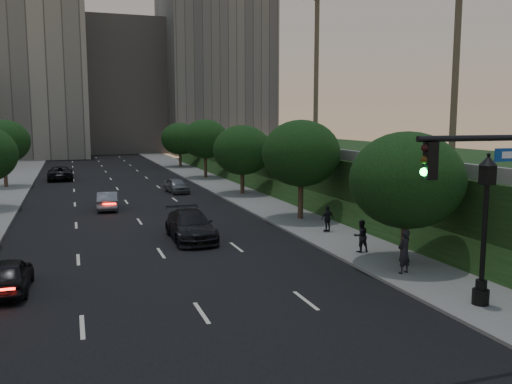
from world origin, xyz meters
name	(u,v)px	position (x,y,z in m)	size (l,w,h in m)	color
ground	(245,377)	(0.00, 0.00, 0.00)	(160.00, 160.00, 0.00)	black
road_surface	(129,206)	(0.00, 30.00, 0.01)	(16.00, 140.00, 0.02)	black
sidewalk_right	(252,199)	(10.25, 30.00, 0.07)	(4.50, 140.00, 0.15)	slate
embankment	(387,174)	(22.00, 28.00, 2.00)	(18.00, 90.00, 4.00)	black
parapet_wall	(298,149)	(13.50, 28.00, 4.35)	(0.35, 90.00, 0.70)	slate
office_block_left	(7,65)	(-14.00, 92.00, 16.00)	(26.00, 20.00, 32.00)	gray
office_block_mid	(121,88)	(6.00, 102.00, 13.00)	(22.00, 18.00, 26.00)	gray
office_block_right	(214,63)	(24.00, 96.00, 18.00)	(20.00, 22.00, 36.00)	slate
tree_right_a	(407,180)	(10.30, 8.00, 4.02)	(5.20, 5.20, 6.24)	#38281C
tree_right_b	(301,153)	(10.30, 20.00, 4.52)	(5.20, 5.20, 6.74)	#38281C
tree_right_c	(242,150)	(10.30, 33.00, 4.02)	(5.20, 5.20, 6.24)	#38281C
tree_right_d	(205,139)	(10.30, 47.00, 4.52)	(5.20, 5.20, 6.74)	#38281C
tree_right_e	(180,139)	(10.30, 62.00, 4.02)	(5.20, 5.20, 6.24)	#38281C
tree_left_d	(3,142)	(-10.30, 45.00, 4.58)	(5.00, 5.00, 6.71)	#38281C
street_lamp	(484,237)	(9.66, 2.28, 2.63)	(0.64, 0.64, 5.62)	black
sedan_near_left	(8,275)	(-6.66, 9.74, 0.70)	(1.65, 4.11, 1.40)	black
sedan_mid_left	(108,201)	(-1.67, 28.72, 0.69)	(1.46, 4.20, 1.38)	slate
sedan_far_left	(60,173)	(-5.36, 50.84, 0.80)	(2.65, 5.74, 1.60)	black
sedan_near_right	(191,226)	(2.10, 16.63, 0.81)	(2.28, 5.61, 1.63)	black
sedan_far_right	(176,185)	(4.95, 36.35, 0.68)	(1.62, 4.02, 1.37)	slate
pedestrian_a	(404,252)	(9.31, 6.57, 1.11)	(0.70, 0.46, 1.92)	black
pedestrian_b	(361,236)	(9.48, 10.55, 0.97)	(0.79, 0.62, 1.63)	black
pedestrian_c	(328,219)	(10.09, 15.51, 0.93)	(0.92, 0.38, 1.56)	black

